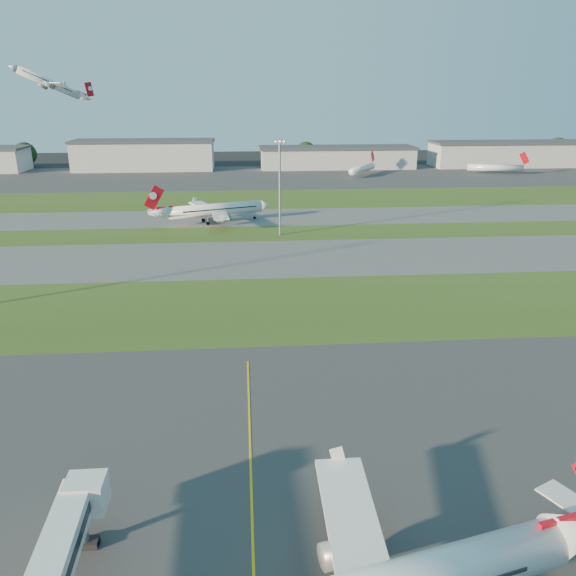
{
  "coord_description": "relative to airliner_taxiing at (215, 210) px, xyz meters",
  "views": [
    {
      "loc": [
        4.94,
        -44.58,
        37.33
      ],
      "look_at": [
        11.96,
        42.54,
        7.0
      ],
      "focal_mm": 35.0,
      "sensor_mm": 36.0,
      "label": 1
    }
  ],
  "objects": [
    {
      "name": "ground",
      "position": [
        3.73,
        -125.37,
        -3.94
      ],
      "size": [
        700.0,
        700.0,
        0.0
      ],
      "primitive_type": "plane",
      "color": "black",
      "rests_on": "ground"
    },
    {
      "name": "grass_strip_b",
      "position": [
        3.73,
        -15.37,
        -3.93
      ],
      "size": [
        300.0,
        18.0,
        0.01
      ],
      "primitive_type": "cube",
      "color": "#354D19",
      "rests_on": "ground"
    },
    {
      "name": "airliner_taxiing",
      "position": [
        0.0,
        0.0,
        0.0
      ],
      "size": [
        34.53,
        29.18,
        11.21
      ],
      "rotation": [
        0.0,
        0.0,
        3.48
      ],
      "color": "white",
      "rests_on": "ground"
    },
    {
      "name": "tree_east",
      "position": [
        118.73,
        141.63,
        2.23
      ],
      "size": [
        10.45,
        10.45,
        11.4
      ],
      "color": "black",
      "rests_on": "ground"
    },
    {
      "name": "grass_strip_c",
      "position": [
        3.73,
        39.63,
        -3.93
      ],
      "size": [
        300.0,
        40.0,
        0.01
      ],
      "primitive_type": "cube",
      "color": "#354D19",
      "rests_on": "ground"
    },
    {
      "name": "hangar_far_east",
      "position": [
        158.73,
        129.63,
        2.7
      ],
      "size": [
        96.9,
        23.0,
        13.2
      ],
      "color": "#9FA2A6",
      "rests_on": "ground"
    },
    {
      "name": "grass_strip_a",
      "position": [
        3.73,
        -73.37,
        -3.93
      ],
      "size": [
        300.0,
        34.0,
        0.01
      ],
      "primitive_type": "cube",
      "color": "#354D19",
      "rests_on": "ground"
    },
    {
      "name": "taxiway_a",
      "position": [
        3.73,
        -40.37,
        -3.93
      ],
      "size": [
        300.0,
        32.0,
        0.01
      ],
      "primitive_type": "cube",
      "color": "#515154",
      "rests_on": "ground"
    },
    {
      "name": "hangar_east",
      "position": [
        58.73,
        129.63,
        1.7
      ],
      "size": [
        81.6,
        23.0,
        11.2
      ],
      "color": "#9FA2A6",
      "rests_on": "ground"
    },
    {
      "name": "apron_near",
      "position": [
        3.73,
        -125.37,
        -3.93
      ],
      "size": [
        300.0,
        70.0,
        0.01
      ],
      "primitive_type": "cube",
      "color": "#333335",
      "rests_on": "ground"
    },
    {
      "name": "tree_far_east",
      "position": [
        188.73,
        145.63,
        3.53
      ],
      "size": [
        12.65,
        12.65,
        13.8
      ],
      "color": "black",
      "rests_on": "ground"
    },
    {
      "name": "mini_jet_far",
      "position": [
        131.84,
        98.39,
        -0.65
      ],
      "size": [
        28.13,
        9.52,
        9.48
      ],
      "rotation": [
        0.0,
        0.0,
        -0.25
      ],
      "color": "white",
      "rests_on": "ground"
    },
    {
      "name": "tree_mid_east",
      "position": [
        43.73,
        143.63,
        2.88
      ],
      "size": [
        11.55,
        11.55,
        12.6
      ],
      "color": "black",
      "rests_on": "ground"
    },
    {
      "name": "yellow_line",
      "position": [
        8.73,
        -125.37,
        -3.94
      ],
      "size": [
        0.25,
        60.0,
        0.02
      ],
      "primitive_type": "cube",
      "color": "gold",
      "rests_on": "ground"
    },
    {
      "name": "tree_west",
      "position": [
        -106.27,
        144.63,
        3.2
      ],
      "size": [
        12.1,
        12.1,
        13.2
      ],
      "color": "black",
      "rests_on": "ground"
    },
    {
      "name": "hangar_west",
      "position": [
        -41.27,
        129.63,
        3.7
      ],
      "size": [
        71.4,
        23.0,
        15.2
      ],
      "color": "#9FA2A6",
      "rests_on": "ground"
    },
    {
      "name": "airliner_departing",
      "position": [
        -76.0,
        103.32,
        37.86
      ],
      "size": [
        29.63,
        25.66,
        10.71
      ],
      "rotation": [
        0.0,
        0.0,
        0.58
      ],
      "color": "white"
    },
    {
      "name": "mini_jet_near",
      "position": [
        66.28,
        99.53,
        -0.65
      ],
      "size": [
        17.34,
        24.74,
        9.48
      ],
      "rotation": [
        0.0,
        0.0,
        0.98
      ],
      "color": "white",
      "rests_on": "ground"
    },
    {
      "name": "tree_mid_west",
      "position": [
        -16.27,
        140.63,
        1.9
      ],
      "size": [
        9.9,
        9.9,
        10.8
      ],
      "color": "black",
      "rests_on": "ground"
    },
    {
      "name": "light_mast_centre",
      "position": [
        18.73,
        -17.37,
        10.88
      ],
      "size": [
        3.2,
        0.7,
        25.8
      ],
      "color": "gray",
      "rests_on": "ground"
    },
    {
      "name": "apron_far",
      "position": [
        3.73,
        99.63,
        -3.93
      ],
      "size": [
        400.0,
        80.0,
        0.01
      ],
      "primitive_type": "cube",
      "color": "#333335",
      "rests_on": "ground"
    },
    {
      "name": "taxiway_b",
      "position": [
        3.73,
        6.63,
        -3.93
      ],
      "size": [
        300.0,
        26.0,
        0.01
      ],
      "primitive_type": "cube",
      "color": "#515154",
      "rests_on": "ground"
    }
  ]
}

